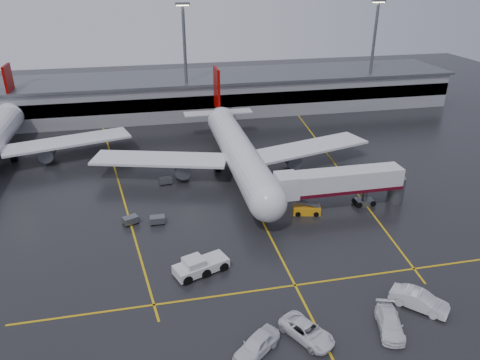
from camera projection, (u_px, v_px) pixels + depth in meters
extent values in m
plane|color=black|center=(250.00, 197.00, 70.06)|extent=(220.00, 220.00, 0.00)
cube|color=gold|center=(250.00, 197.00, 70.05)|extent=(0.25, 90.00, 0.02)
cube|color=gold|center=(295.00, 285.00, 50.56)|extent=(60.00, 0.25, 0.02)
cube|color=gold|center=(118.00, 181.00, 75.12)|extent=(9.99, 69.35, 0.02)
cube|color=gold|center=(334.00, 163.00, 82.32)|extent=(7.57, 69.64, 0.02)
cube|color=gray|center=(205.00, 94.00, 110.88)|extent=(120.00, 18.00, 8.00)
cube|color=black|center=(211.00, 102.00, 102.87)|extent=(120.00, 0.40, 3.00)
cube|color=#595B60|center=(205.00, 77.00, 109.06)|extent=(122.00, 19.00, 0.60)
cylinder|color=#595B60|center=(185.00, 65.00, 101.02)|extent=(0.70, 0.70, 25.00)
cube|color=#595B60|center=(182.00, 4.00, 95.64)|extent=(3.00, 1.20, 0.50)
cube|color=#FFE5B2|center=(183.00, 5.00, 95.76)|extent=(2.60, 0.90, 0.20)
cylinder|color=#595B60|center=(372.00, 57.00, 109.54)|extent=(0.70, 0.70, 25.00)
cube|color=#595B60|center=(379.00, 1.00, 104.16)|extent=(3.00, 1.20, 0.50)
cube|color=#FFE5B2|center=(379.00, 2.00, 104.28)|extent=(2.60, 0.90, 0.20)
cylinder|color=silver|center=(239.00, 153.00, 75.36)|extent=(5.20, 36.00, 5.20)
sphere|color=silver|center=(268.00, 203.00, 59.42)|extent=(5.20, 5.20, 5.20)
cone|color=silver|center=(218.00, 113.00, 93.71)|extent=(4.94, 8.00, 4.94)
cube|color=#840200|center=(217.00, 89.00, 92.52)|extent=(0.50, 5.50, 8.50)
cube|color=silver|center=(218.00, 112.00, 93.63)|extent=(14.00, 3.00, 0.25)
cube|color=silver|center=(160.00, 159.00, 75.01)|extent=(22.80, 11.83, 0.40)
cube|color=silver|center=(309.00, 147.00, 79.94)|extent=(22.80, 11.83, 0.40)
cylinder|color=#595B60|center=(182.00, 167.00, 75.38)|extent=(2.60, 4.50, 2.60)
cylinder|color=#595B60|center=(291.00, 158.00, 78.98)|extent=(2.60, 4.50, 2.60)
cylinder|color=#595B60|center=(261.00, 213.00, 63.43)|extent=(0.56, 0.56, 2.00)
cylinder|color=#595B60|center=(218.00, 165.00, 78.77)|extent=(0.56, 0.56, 2.00)
cylinder|color=#595B60|center=(253.00, 162.00, 79.98)|extent=(0.56, 0.56, 2.00)
cylinder|color=black|center=(261.00, 216.00, 63.66)|extent=(0.40, 1.10, 1.10)
cylinder|color=black|center=(218.00, 168.00, 78.96)|extent=(1.00, 1.40, 1.40)
cylinder|color=black|center=(253.00, 165.00, 80.17)|extent=(1.00, 1.40, 1.40)
cone|color=silver|center=(13.00, 109.00, 96.39)|extent=(4.94, 8.00, 4.94)
cube|color=#840200|center=(10.00, 85.00, 95.20)|extent=(0.50, 5.50, 8.50)
cube|color=silver|center=(13.00, 108.00, 96.30)|extent=(14.00, 3.00, 0.25)
cube|color=silver|center=(67.00, 141.00, 82.61)|extent=(22.80, 11.83, 0.40)
cylinder|color=#595B60|center=(47.00, 152.00, 81.66)|extent=(2.60, 4.50, 2.60)
cylinder|color=#595B60|center=(14.00, 156.00, 82.66)|extent=(0.56, 0.56, 2.00)
cylinder|color=black|center=(14.00, 158.00, 82.85)|extent=(1.00, 1.40, 1.40)
cube|color=silver|center=(341.00, 180.00, 65.15)|extent=(18.00, 3.20, 3.00)
cube|color=#4B0613|center=(340.00, 189.00, 65.70)|extent=(18.00, 3.30, 0.50)
cube|color=silver|center=(286.00, 186.00, 63.60)|extent=(3.00, 3.40, 3.30)
cylinder|color=#595B60|center=(365.00, 196.00, 67.14)|extent=(0.80, 0.80, 3.00)
cube|color=#595B60|center=(364.00, 202.00, 67.58)|extent=(2.60, 1.60, 0.90)
cylinder|color=#595B60|center=(396.00, 190.00, 67.87)|extent=(2.40, 2.40, 4.00)
cylinder|color=black|center=(357.00, 203.00, 67.37)|extent=(0.90, 1.80, 0.90)
cylinder|color=black|center=(371.00, 201.00, 67.79)|extent=(0.90, 1.80, 0.90)
cube|color=silver|center=(201.00, 266.00, 52.45)|extent=(6.77, 4.55, 1.08)
cube|color=silver|center=(194.00, 262.00, 51.63)|extent=(2.77, 2.77, 0.90)
cube|color=black|center=(194.00, 262.00, 51.63)|extent=(2.50, 2.50, 0.81)
cylinder|color=black|center=(183.00, 275.00, 51.45)|extent=(2.04, 2.93, 1.17)
cylinder|color=black|center=(201.00, 268.00, 52.59)|extent=(2.04, 2.93, 1.17)
cylinder|color=black|center=(219.00, 262.00, 53.72)|extent=(2.04, 2.93, 1.17)
cube|color=orange|center=(307.00, 210.00, 65.08)|extent=(4.13, 2.42, 1.18)
cube|color=#595B60|center=(307.00, 203.00, 64.60)|extent=(3.86, 1.76, 1.35)
cylinder|color=black|center=(297.00, 212.00, 65.20)|extent=(1.14, 1.95, 0.75)
cylinder|color=black|center=(315.00, 212.00, 65.18)|extent=(1.14, 1.95, 0.75)
imported|color=white|center=(307.00, 331.00, 43.08)|extent=(5.03, 6.21, 1.57)
imported|color=white|center=(390.00, 323.00, 44.08)|extent=(3.71, 5.86, 1.58)
imported|color=silver|center=(419.00, 300.00, 46.85)|extent=(5.51, 5.61, 1.92)
imported|color=white|center=(257.00, 345.00, 41.42)|extent=(5.37, 4.90, 1.77)
cube|color=#595B60|center=(157.00, 219.00, 62.50)|extent=(2.01, 1.32, 0.90)
cylinder|color=black|center=(152.00, 225.00, 62.11)|extent=(0.40, 0.20, 0.40)
cylinder|color=black|center=(164.00, 224.00, 62.40)|extent=(0.40, 0.20, 0.40)
cylinder|color=black|center=(152.00, 221.00, 63.00)|extent=(0.40, 0.20, 0.40)
cylinder|color=black|center=(163.00, 220.00, 63.29)|extent=(0.40, 0.20, 0.40)
cube|color=#595B60|center=(130.00, 220.00, 62.44)|extent=(2.36, 2.01, 0.90)
cylinder|color=black|center=(127.00, 226.00, 61.84)|extent=(0.40, 0.20, 0.40)
cylinder|color=black|center=(138.00, 222.00, 62.70)|extent=(0.40, 0.20, 0.40)
cylinder|color=black|center=(124.00, 223.00, 62.57)|extent=(0.40, 0.20, 0.40)
cylinder|color=black|center=(135.00, 219.00, 63.43)|extent=(0.40, 0.20, 0.40)
cube|color=#595B60|center=(166.00, 180.00, 74.06)|extent=(2.16, 1.56, 0.90)
cylinder|color=black|center=(162.00, 185.00, 73.59)|extent=(0.40, 0.20, 0.40)
cylinder|color=black|center=(171.00, 183.00, 74.08)|extent=(0.40, 0.20, 0.40)
cylinder|color=black|center=(160.00, 182.00, 74.44)|extent=(0.40, 0.20, 0.40)
cylinder|color=black|center=(170.00, 181.00, 74.93)|extent=(0.40, 0.20, 0.40)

